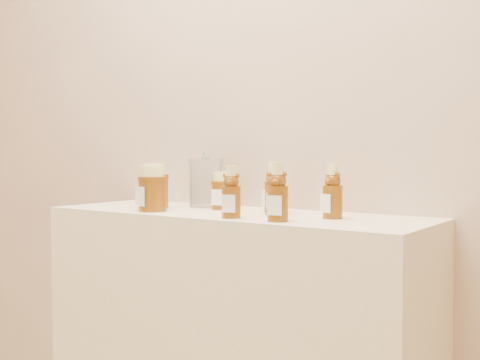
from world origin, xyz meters
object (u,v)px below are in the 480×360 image
Objects in this scene: bear_bottle_back_left at (274,184)px; glass_canister at (206,180)px; display_table at (233,359)px; honey_jar_left at (155,186)px; bear_bottle_front_left at (231,188)px.

bear_bottle_back_left is 0.29m from glass_canister.
bear_bottle_back_left is at bearing 34.71° from display_table.
honey_jar_left is (-0.39, -0.10, -0.01)m from bear_bottle_back_left.
display_table is at bearing -129.26° from bear_bottle_back_left.
bear_bottle_front_left is 0.36m from glass_canister.
honey_jar_left is (-0.38, 0.10, -0.01)m from bear_bottle_front_left.
glass_canister is at bearing 119.06° from bear_bottle_front_left.
glass_canister is (-0.29, 0.03, 0.00)m from bear_bottle_back_left.
honey_jar_left is at bearing -127.10° from glass_canister.
honey_jar_left is 0.17m from glass_canister.
glass_canister is at bearing -170.43° from bear_bottle_back_left.
bear_bottle_front_left reaches higher than honey_jar_left.
bear_bottle_back_left is 0.20m from bear_bottle_front_left.
display_table is 0.56m from bear_bottle_front_left.
honey_jar_left is 0.82× the size of glass_canister.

